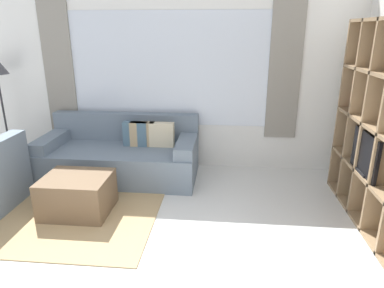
% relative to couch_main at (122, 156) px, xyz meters
% --- Properties ---
extents(wall_back, '(6.50, 0.11, 2.70)m').
position_rel_couch_main_xyz_m(wall_back, '(0.62, 0.53, 1.05)').
color(wall_back, white).
rests_on(wall_back, ground_plane).
extents(area_rug, '(2.50, 1.98, 0.01)m').
position_rel_couch_main_xyz_m(area_rug, '(-0.54, -1.00, -0.30)').
color(area_rug, tan).
rests_on(area_rug, ground_plane).
extents(couch_main, '(2.14, 0.99, 0.84)m').
position_rel_couch_main_xyz_m(couch_main, '(0.00, 0.00, 0.00)').
color(couch_main, slate).
rests_on(couch_main, ground_plane).
extents(ottoman, '(0.73, 0.62, 0.44)m').
position_rel_couch_main_xyz_m(ottoman, '(-0.20, -1.07, -0.08)').
color(ottoman, brown).
rests_on(ottoman, ground_plane).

